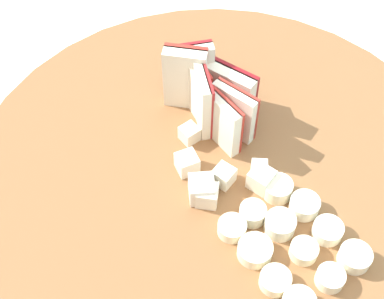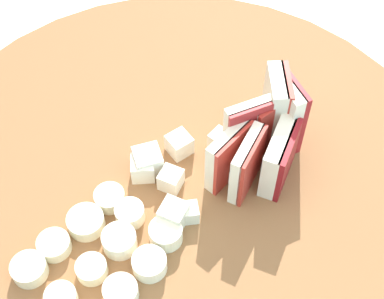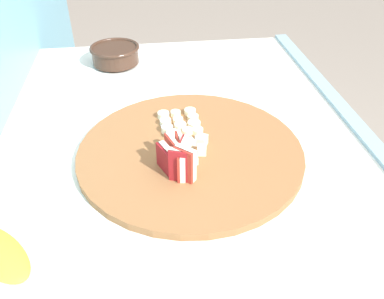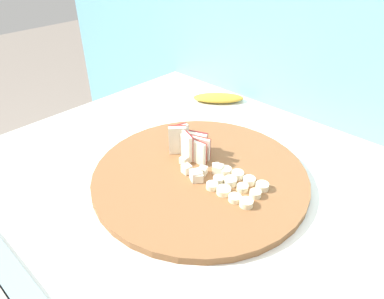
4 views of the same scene
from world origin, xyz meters
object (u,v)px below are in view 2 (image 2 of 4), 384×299
cutting_board (180,186)px  banana_slice_rows (103,254)px  apple_dice_pile (174,172)px  apple_wedge_fan (266,133)px

cutting_board → banana_slice_rows: (0.09, 0.01, 0.01)m
apple_dice_pile → banana_slice_rows: apple_dice_pile is taller
apple_wedge_fan → apple_dice_pile: bearing=-26.4°
apple_wedge_fan → apple_dice_pile: size_ratio=1.02×
apple_wedge_fan → banana_slice_rows: apple_wedge_fan is taller
apple_dice_pile → banana_slice_rows: 0.09m
apple_wedge_fan → banana_slice_rows: (0.15, -0.02, -0.02)m
apple_dice_pile → apple_wedge_fan: bearing=153.6°
cutting_board → apple_wedge_fan: (-0.07, 0.03, 0.04)m
cutting_board → apple_dice_pile: (0.00, -0.00, 0.02)m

